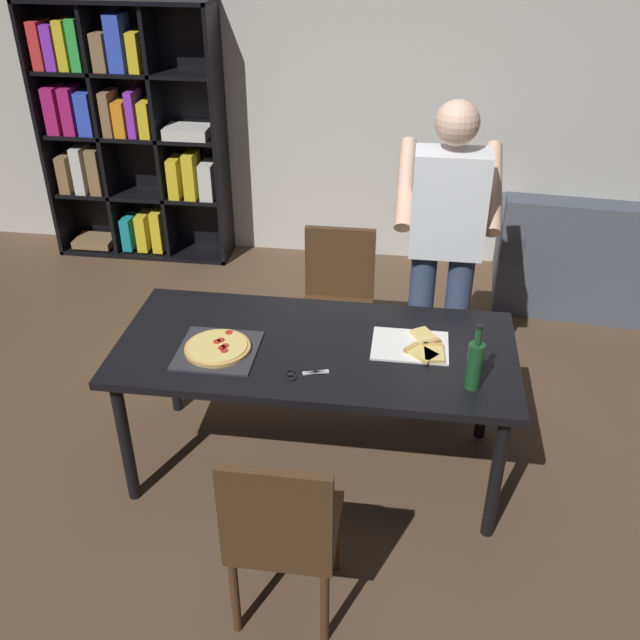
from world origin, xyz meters
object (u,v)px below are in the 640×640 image
object	(u,v)px
couch	(619,265)
bookshelf	(127,132)
pepperoni_pizza_on_tray	(218,349)
kitchen_scissors	(300,374)
dining_table	(316,357)
chair_far_side	(338,295)
chair_near_camera	(282,528)
wine_bottle	(475,364)
person_serving_pizza	(445,242)

from	to	relation	value
couch	bookshelf	bearing A→B (deg)	173.98
pepperoni_pizza_on_tray	kitchen_scissors	world-z (taller)	pepperoni_pizza_on_tray
dining_table	chair_far_side	world-z (taller)	chair_far_side
chair_far_side	chair_near_camera	bearing A→B (deg)	-90.00
wine_bottle	bookshelf	bearing A→B (deg)	134.06
chair_near_camera	kitchen_scissors	xyz separation A→B (m)	(-0.03, 0.67, 0.24)
bookshelf	couch	bearing A→B (deg)	-6.02
chair_near_camera	wine_bottle	bearing A→B (deg)	43.75
chair_far_side	bookshelf	bearing A→B (deg)	141.09
person_serving_pizza	pepperoni_pizza_on_tray	world-z (taller)	person_serving_pizza
dining_table	couch	world-z (taller)	couch
dining_table	chair_far_side	size ratio (longest dim) A/B	2.10
chair_far_side	pepperoni_pizza_on_tray	bearing A→B (deg)	-113.35
pepperoni_pizza_on_tray	bookshelf	bearing A→B (deg)	118.58
wine_bottle	couch	bearing A→B (deg)	62.10
dining_table	pepperoni_pizza_on_tray	distance (m)	0.47
wine_bottle	kitchen_scissors	bearing A→B (deg)	-178.84
couch	kitchen_scissors	world-z (taller)	couch
dining_table	kitchen_scissors	size ratio (longest dim) A/B	9.53
chair_far_side	kitchen_scissors	bearing A→B (deg)	-91.71
dining_table	bookshelf	world-z (taller)	bookshelf
bookshelf	pepperoni_pizza_on_tray	world-z (taller)	bookshelf
wine_bottle	pepperoni_pizza_on_tray	bearing A→B (deg)	174.26
chair_near_camera	bookshelf	distance (m)	3.79
bookshelf	wine_bottle	xyz separation A→B (m)	(2.52, -2.61, -0.13)
couch	bookshelf	xyz separation A→B (m)	(-3.70, 0.39, 0.69)
dining_table	chair_far_side	xyz separation A→B (m)	(0.00, 0.92, -0.17)
dining_table	kitchen_scissors	distance (m)	0.26
pepperoni_pizza_on_tray	kitchen_scissors	bearing A→B (deg)	-17.84
pepperoni_pizza_on_tray	wine_bottle	world-z (taller)	wine_bottle
couch	person_serving_pizza	bearing A→B (deg)	-135.33
dining_table	wine_bottle	world-z (taller)	wine_bottle
person_serving_pizza	couch	bearing A→B (deg)	44.67
chair_near_camera	wine_bottle	size ratio (longest dim) A/B	2.85
chair_near_camera	couch	xyz separation A→B (m)	(1.89, 2.91, -0.21)
bookshelf	kitchen_scissors	xyz separation A→B (m)	(1.77, -2.62, -0.24)
chair_far_side	bookshelf	size ratio (longest dim) A/B	0.46
chair_near_camera	chair_far_side	distance (m)	1.84
couch	person_serving_pizza	xyz separation A→B (m)	(-1.30, -1.29, 0.70)
dining_table	chair_far_side	bearing A→B (deg)	90.00
kitchen_scissors	person_serving_pizza	bearing A→B (deg)	56.43
couch	chair_near_camera	bearing A→B (deg)	-123.09
dining_table	person_serving_pizza	bearing A→B (deg)	49.73
chair_near_camera	wine_bottle	world-z (taller)	wine_bottle
kitchen_scissors	chair_near_camera	bearing A→B (deg)	-87.03
chair_near_camera	couch	size ratio (longest dim) A/B	0.51
person_serving_pizza	pepperoni_pizza_on_tray	size ratio (longest dim) A/B	4.74
pepperoni_pizza_on_tray	wine_bottle	bearing A→B (deg)	-5.74
dining_table	chair_near_camera	xyz separation A→B (m)	(-0.00, -0.92, -0.17)
couch	wine_bottle	xyz separation A→B (m)	(-1.17, -2.22, 0.57)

